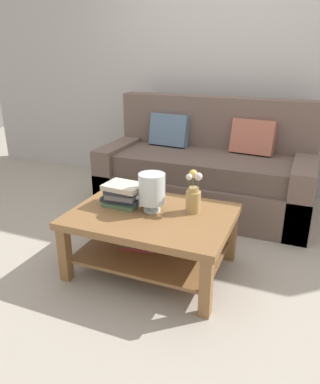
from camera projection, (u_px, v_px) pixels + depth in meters
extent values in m
plane|color=#ADA393|center=(173.00, 248.00, 2.96)|extent=(10.00, 10.00, 0.00)
cube|color=#BCB7B2|center=(229.00, 64.00, 3.89)|extent=(6.40, 0.12, 2.70)
cube|color=brown|center=(204.00, 192.00, 3.64)|extent=(1.99, 0.90, 0.36)
cube|color=brown|center=(204.00, 165.00, 3.51)|extent=(1.75, 0.74, 0.20)
cube|color=brown|center=(215.00, 132.00, 3.75)|extent=(1.99, 0.20, 0.70)
cube|color=brown|center=(123.00, 170.00, 3.91)|extent=(0.20, 0.90, 0.60)
cube|color=brown|center=(301.00, 193.00, 3.28)|extent=(0.20, 0.90, 0.60)
cube|color=slate|center=(170.00, 130.00, 3.78)|extent=(0.41, 0.21, 0.34)
cube|color=#B26651|center=(253.00, 137.00, 3.48)|extent=(0.42, 0.23, 0.34)
cube|color=olive|center=(152.00, 216.00, 2.54)|extent=(1.10, 0.80, 0.05)
cube|color=olive|center=(65.00, 254.00, 2.50)|extent=(0.07, 0.07, 0.39)
cube|color=olive|center=(206.00, 287.00, 2.15)|extent=(0.07, 0.07, 0.39)
cube|color=olive|center=(115.00, 215.00, 3.09)|extent=(0.07, 0.07, 0.39)
cube|color=olive|center=(231.00, 236.00, 2.74)|extent=(0.07, 0.07, 0.39)
cube|color=olive|center=(152.00, 251.00, 2.64)|extent=(0.98, 0.68, 0.02)
cube|color=#993833|center=(141.00, 244.00, 2.69)|extent=(0.31, 0.25, 0.03)
cube|color=#51704C|center=(141.00, 240.00, 2.69)|extent=(0.31, 0.25, 0.03)
cube|color=#51704C|center=(124.00, 203.00, 2.66)|extent=(0.25, 0.22, 0.03)
cube|color=#2D333D|center=(123.00, 198.00, 2.67)|extent=(0.29, 0.18, 0.03)
cube|color=slate|center=(123.00, 195.00, 2.63)|extent=(0.22, 0.18, 0.04)
cube|color=#2D333D|center=(123.00, 190.00, 2.63)|extent=(0.21, 0.21, 0.03)
cube|color=beige|center=(124.00, 186.00, 2.61)|extent=(0.28, 0.22, 0.04)
cylinder|color=silver|center=(152.00, 210.00, 2.56)|extent=(0.12, 0.12, 0.02)
cylinder|color=silver|center=(152.00, 206.00, 2.55)|extent=(0.04, 0.04, 0.05)
cylinder|color=silver|center=(152.00, 189.00, 2.50)|extent=(0.18, 0.18, 0.21)
sphere|color=#993833|center=(148.00, 195.00, 2.53)|extent=(0.05, 0.05, 0.05)
sphere|color=tan|center=(156.00, 196.00, 2.52)|extent=(0.04, 0.04, 0.04)
cylinder|color=tan|center=(193.00, 202.00, 2.52)|extent=(0.10, 0.10, 0.15)
cylinder|color=tan|center=(194.00, 190.00, 2.49)|extent=(0.07, 0.07, 0.03)
cylinder|color=#426638|center=(198.00, 184.00, 2.45)|extent=(0.01, 0.01, 0.07)
sphere|color=silver|center=(198.00, 177.00, 2.43)|extent=(0.05, 0.05, 0.05)
cylinder|color=#426638|center=(193.00, 181.00, 2.49)|extent=(0.01, 0.01, 0.07)
sphere|color=gold|center=(193.00, 174.00, 2.47)|extent=(0.06, 0.06, 0.06)
cylinder|color=#426638|center=(189.00, 184.00, 2.46)|extent=(0.01, 0.01, 0.07)
sphere|color=silver|center=(189.00, 177.00, 2.44)|extent=(0.04, 0.04, 0.04)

